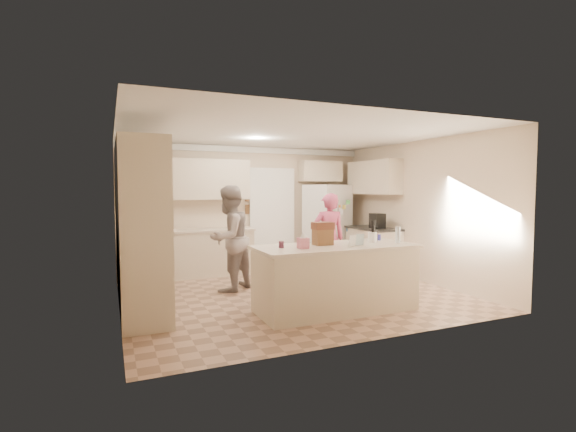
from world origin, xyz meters
name	(u,v)px	position (x,y,z in m)	size (l,w,h in m)	color
floor	(291,294)	(0.00, 0.00, -0.01)	(5.20, 4.60, 0.02)	tan
ceiling	(291,132)	(0.00, 0.00, 2.61)	(5.20, 4.60, 0.02)	white
wall_back	(247,208)	(0.00, 2.31, 1.30)	(5.20, 0.02, 2.60)	beige
wall_front	(375,226)	(0.00, -2.31, 1.30)	(5.20, 0.02, 2.60)	beige
wall_left	(116,219)	(-2.61, 0.00, 1.30)	(0.02, 4.60, 2.60)	beige
wall_right	(419,211)	(2.61, 0.00, 1.30)	(0.02, 4.60, 2.60)	beige
crown_back	(248,150)	(0.00, 2.26, 2.53)	(5.20, 0.08, 0.12)	white
pantry_bank	(140,226)	(-2.30, 0.20, 1.18)	(0.60, 2.60, 2.35)	beige
back_base_cab	(196,254)	(-1.15, 2.00, 0.44)	(2.20, 0.60, 0.88)	beige
back_countertop	(196,231)	(-1.15, 1.99, 0.90)	(2.24, 0.63, 0.04)	beige
back_upper_cab	(194,179)	(-1.15, 2.12, 1.90)	(2.20, 0.35, 0.80)	beige
doorway_opening	(272,219)	(0.55, 2.28, 1.05)	(0.90, 0.06, 2.10)	black
doorway_casing	(272,219)	(0.55, 2.24, 1.05)	(1.02, 0.03, 2.22)	white
wall_frame_upper	(249,197)	(0.02, 2.27, 1.55)	(0.15, 0.02, 0.20)	brown
wall_frame_lower	(249,209)	(0.02, 2.27, 1.28)	(0.15, 0.02, 0.20)	brown
refrigerator	(327,226)	(1.71, 1.89, 0.90)	(0.90, 0.70, 1.80)	white
fridge_seam	(335,227)	(1.71, 1.54, 0.90)	(0.01, 0.02, 1.78)	gray
fridge_dispenser	(327,216)	(1.49, 1.53, 1.15)	(0.22, 0.03, 0.35)	black
fridge_handle_l	(334,220)	(1.66, 1.52, 1.05)	(0.02, 0.02, 0.85)	silver
fridge_handle_r	(338,220)	(1.76, 1.52, 1.05)	(0.02, 0.02, 0.85)	silver
over_fridge_cab	(320,171)	(1.65, 2.12, 2.10)	(0.95, 0.35, 0.45)	beige
right_base_cab	(373,250)	(2.30, 1.00, 0.44)	(0.60, 1.20, 0.88)	beige
right_countertop	(373,228)	(2.29, 1.00, 0.90)	(0.63, 1.24, 0.04)	#2D2B28
right_upper_cab	(374,177)	(2.43, 1.20, 1.95)	(0.35, 1.50, 0.70)	beige
coffee_maker	(377,221)	(2.25, 0.80, 1.07)	(0.22, 0.28, 0.30)	black
island_base	(335,279)	(0.20, -1.10, 0.44)	(2.20, 0.90, 0.88)	beige
island_top	(336,247)	(0.20, -1.10, 0.90)	(2.28, 0.96, 0.05)	beige
utensil_crock	(372,237)	(0.85, -1.05, 1.00)	(0.13, 0.13, 0.15)	white
tissue_box	(303,243)	(-0.35, -1.20, 1.00)	(0.13, 0.13, 0.14)	#D7708F
tissue_plume	(303,235)	(-0.35, -1.20, 1.10)	(0.08, 0.08, 0.08)	white
dollhouse_body	(323,237)	(0.05, -1.00, 1.04)	(0.26, 0.18, 0.22)	brown
dollhouse_roof	(323,226)	(0.05, -1.00, 1.20)	(0.28, 0.20, 0.10)	#592D1E
jam_jar	(281,245)	(-0.60, -1.05, 0.97)	(0.07, 0.07, 0.09)	#59263F
greeting_card_a	(352,241)	(0.35, -1.30, 1.01)	(0.12, 0.01, 0.16)	white
greeting_card_b	(360,240)	(0.50, -1.25, 1.01)	(0.12, 0.01, 0.16)	silver
water_bottle	(398,235)	(1.15, -1.25, 1.04)	(0.07, 0.07, 0.24)	silver
shaker_salt	(375,238)	(1.02, -0.88, 0.97)	(0.05, 0.05, 0.09)	#3A399C
shaker_pepper	(379,237)	(1.09, -0.88, 0.97)	(0.05, 0.05, 0.09)	#3A399C
teen_boy	(229,238)	(-0.86, 0.61, 0.89)	(0.86, 0.67, 1.77)	gray
teen_girl	(329,238)	(0.94, 0.44, 0.82)	(0.60, 0.39, 1.63)	#B73A5F
fridge_magnets	(336,227)	(1.71, 1.53, 0.90)	(0.76, 0.02, 1.44)	tan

